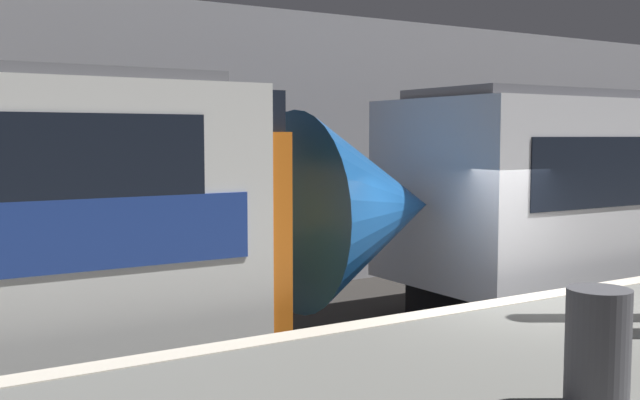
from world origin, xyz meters
TOP-DOWN VIEW (x-y plane):
  - ground_plane at (0.00, 0.00)m, footprint 120.00×120.00m
  - station_rear_barrier at (0.00, 6.39)m, footprint 50.00×0.15m
  - trash_bin at (-2.34, -2.91)m, footprint 0.44×0.44m

SIDE VIEW (x-z plane):
  - ground_plane at x=0.00m, z-range 0.00..0.00m
  - trash_bin at x=-2.34m, z-range 1.04..1.89m
  - station_rear_barrier at x=0.00m, z-range 0.00..5.31m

